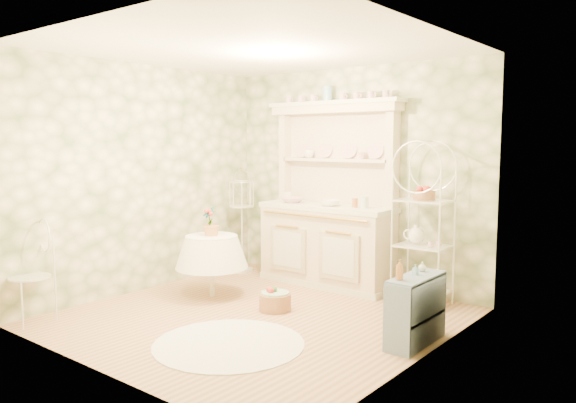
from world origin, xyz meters
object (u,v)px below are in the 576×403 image
Objects in this scene: bakers_rack at (423,222)px; floor_basket at (275,300)px; side_shelf at (416,313)px; round_table at (212,269)px; cafe_chair at (30,280)px; birdcage_stand at (242,222)px; kitchen_dresser at (327,194)px.

floor_basket is at bearing -135.03° from bakers_rack.
round_table reaches higher than side_shelf.
bakers_rack is at bearing 106.30° from side_shelf.
round_table is (-2.04, -1.23, -0.59)m from bakers_rack.
bakers_rack is 4.13m from cafe_chair.
birdcage_stand is 1.94m from floor_basket.
bakers_rack is at bearing 47.06° from floor_basket.
cafe_chair is 2.44× the size of floor_basket.
cafe_chair is at bearing -113.07° from round_table.
birdcage_stand reaches higher than cafe_chair.
round_table is (-2.53, -0.06, 0.05)m from side_shelf.
kitchen_dresser is 1.33m from bakers_rack.
kitchen_dresser reaches higher than floor_basket.
kitchen_dresser is 1.39m from birdcage_stand.
side_shelf is at bearing -69.23° from bakers_rack.
kitchen_dresser is 3.45m from cafe_chair.
floor_basket is (1.67, 1.80, -0.31)m from cafe_chair.
side_shelf is 0.78× the size of cafe_chair.
side_shelf is at bearing -18.92° from birdcage_stand.
side_shelf is 1.01× the size of round_table.
floor_basket is at bearing -81.04° from kitchen_dresser.
side_shelf is at bearing -33.92° from kitchen_dresser.
kitchen_dresser is at bearing 176.34° from bakers_rack.
bakers_rack is 1.33× the size of birdcage_stand.
kitchen_dresser reaches higher than cafe_chair.
birdcage_stand is at bearing 144.12° from floor_basket.
birdcage_stand reaches higher than side_shelf.
floor_basket is at bearing 2.39° from round_table.
floor_basket is at bearing 58.73° from cafe_chair.
bakers_rack is 1.43m from side_shelf.
bakers_rack is at bearing 2.45° from birdcage_stand.
bakers_rack is 1.82m from floor_basket.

